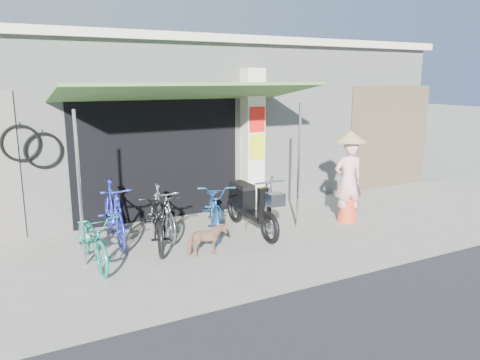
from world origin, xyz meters
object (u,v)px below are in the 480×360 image
bike_blue (114,213)px  bike_black (158,218)px  bike_navy (215,207)px  nun (348,177)px  street_dog (206,240)px  bike_silver (162,212)px  moped (250,206)px  bike_teal (93,238)px

bike_blue → bike_black: bike_blue is taller
bike_navy → bike_black: bearing=-150.3°
bike_black → nun: size_ratio=1.02×
street_dog → bike_blue: bearing=44.6°
bike_blue → bike_silver: bike_blue is taller
bike_black → bike_silver: bike_black is taller
bike_silver → moped: bearing=-15.2°
nun → bike_black: bearing=6.7°
bike_teal → bike_silver: size_ratio=1.05×
bike_blue → bike_black: (0.63, -0.49, -0.05)m
bike_black → moped: moped is taller
bike_black → bike_navy: size_ratio=0.99×
bike_teal → bike_navy: bike_navy is taller
bike_teal → nun: 4.94m
bike_blue → moped: size_ratio=0.92×
bike_black → nun: 3.81m
bike_black → bike_silver: (0.20, 0.40, -0.02)m
bike_navy → nun: size_ratio=1.03×
bike_teal → nun: size_ratio=0.90×
bike_blue → street_dog: 1.77m
bike_blue → bike_navy: 1.79m
bike_navy → nun: 2.72m
bike_black → bike_silver: 0.45m
bike_teal → bike_silver: 1.55m
bike_navy → nun: (2.63, -0.57, 0.40)m
moped → bike_teal: bearing=-173.4°
bike_navy → bike_blue: bearing=-169.4°
bike_teal → bike_blue: size_ratio=0.91×
bike_black → bike_navy: (1.13, 0.18, 0.01)m
bike_blue → bike_navy: size_ratio=0.96×
bike_black → moped: 1.73m
bike_navy → bike_silver: bearing=-172.7°
bike_silver → bike_blue: bearing=176.1°
bike_black → nun: bearing=8.2°
bike_navy → moped: (0.59, -0.26, 0.01)m
bike_black → moped: bearing=11.3°
bike_silver → nun: (3.57, -0.78, 0.42)m
bike_blue → bike_navy: (1.77, -0.31, -0.05)m
bike_blue → bike_silver: size_ratio=1.15×
bike_silver → nun: bearing=-10.1°
bike_silver → moped: (1.53, -0.48, 0.03)m
bike_navy → moped: bearing=-3.5°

